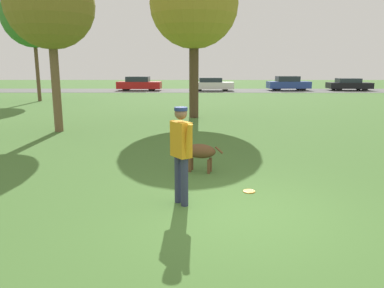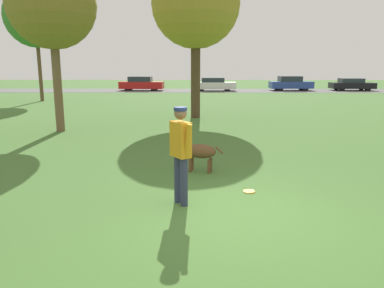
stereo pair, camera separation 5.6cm
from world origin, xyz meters
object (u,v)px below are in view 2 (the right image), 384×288
(tree_near_left, at_px, (52,5))
(parked_car_black, at_px, (352,84))
(frisbee, at_px, (249,191))
(tree_mid_center, at_px, (196,4))
(tree_far_left, at_px, (35,16))
(parked_car_blue, at_px, (291,84))
(parked_car_red, at_px, (141,84))
(parked_car_white, at_px, (214,84))
(person, at_px, (181,147))
(dog, at_px, (198,152))

(tree_near_left, distance_m, parked_car_black, 31.98)
(frisbee, height_order, tree_mid_center, tree_mid_center)
(tree_far_left, xyz_separation_m, parked_car_blue, (20.43, 11.56, -5.05))
(parked_car_red, height_order, parked_car_white, parked_car_red)
(parked_car_blue, bearing_deg, parked_car_red, 178.68)
(person, height_order, parked_car_blue, person)
(tree_near_left, relative_size, tree_mid_center, 0.85)
(frisbee, relative_size, parked_car_white, 0.06)
(tree_near_left, bearing_deg, dog, -46.32)
(tree_near_left, bearing_deg, parked_car_blue, 58.51)
(dog, relative_size, parked_car_white, 0.26)
(tree_mid_center, relative_size, parked_car_red, 1.67)
(person, bearing_deg, parked_car_blue, 128.06)
(dog, distance_m, parked_car_blue, 30.93)
(tree_far_left, height_order, parked_car_red, tree_far_left)
(tree_mid_center, height_order, parked_car_black, tree_mid_center)
(dog, distance_m, tree_far_left, 21.71)
(dog, relative_size, parked_car_blue, 0.26)
(tree_mid_center, xyz_separation_m, parked_car_blue, (9.48, 19.96, -4.55))
(dog, bearing_deg, parked_car_black, -102.10)
(parked_car_red, height_order, parked_car_blue, parked_car_blue)
(tree_mid_center, bearing_deg, dog, -89.33)
(tree_mid_center, distance_m, tree_far_left, 13.81)
(tree_near_left, distance_m, parked_car_white, 24.61)
(person, height_order, parked_car_red, person)
(tree_near_left, bearing_deg, tree_mid_center, 37.47)
(tree_near_left, height_order, parked_car_blue, tree_near_left)
(parked_car_red, bearing_deg, tree_near_left, -86.50)
(parked_car_red, distance_m, parked_car_white, 7.25)
(parked_car_blue, bearing_deg, tree_mid_center, -117.93)
(tree_near_left, xyz_separation_m, parked_car_black, (20.78, 23.97, -4.01))
(frisbee, distance_m, parked_car_black, 34.19)
(frisbee, height_order, parked_car_white, parked_car_white)
(person, xyz_separation_m, parked_car_black, (15.81, 31.65, -0.45))
(frisbee, bearing_deg, parked_car_red, 102.25)
(tree_near_left, height_order, parked_car_black, tree_near_left)
(tree_mid_center, bearing_deg, person, -91.03)
(parked_car_red, bearing_deg, frisbee, -75.06)
(parked_car_red, bearing_deg, parked_car_blue, 3.92)
(parked_car_white, xyz_separation_m, parked_car_black, (13.87, 0.69, -0.03))
(person, distance_m, tree_near_left, 9.82)
(frisbee, xyz_separation_m, tree_far_left, (-12.08, 19.37, 5.74))
(tree_mid_center, bearing_deg, tree_near_left, -142.53)
(parked_car_white, distance_m, parked_car_black, 13.89)
(person, bearing_deg, tree_near_left, 178.03)
(parked_car_black, bearing_deg, tree_far_left, -154.89)
(person, relative_size, parked_car_red, 0.40)
(frisbee, xyz_separation_m, tree_mid_center, (-1.13, 10.97, 5.24))
(tree_near_left, bearing_deg, tree_far_left, 114.99)
(tree_far_left, xyz_separation_m, parked_car_red, (5.44, 11.24, -5.07))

